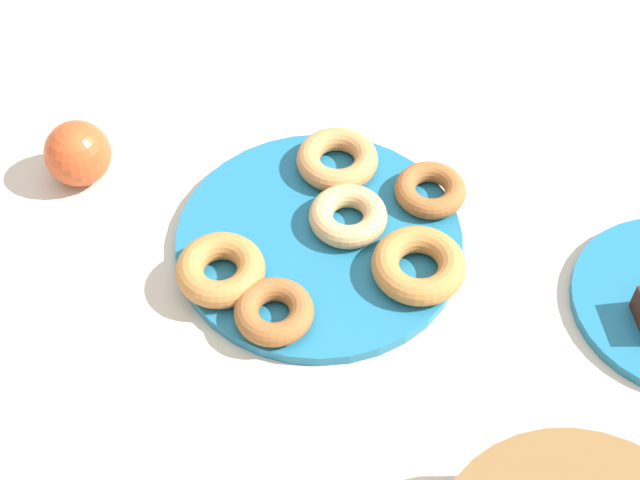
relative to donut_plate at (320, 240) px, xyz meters
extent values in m
plane|color=beige|center=(0.00, 0.00, -0.01)|extent=(2.40, 2.40, 0.00)
cylinder|color=#1E6B93|center=(0.00, 0.00, 0.00)|extent=(0.30, 0.30, 0.01)
torus|color=#BC7A3D|center=(-0.10, 0.05, 0.02)|extent=(0.13, 0.13, 0.03)
torus|color=#C6844C|center=(-0.02, -0.10, 0.02)|extent=(0.10, 0.10, 0.03)
torus|color=#995B2D|center=(0.04, 0.10, 0.02)|extent=(0.11, 0.11, 0.02)
torus|color=tan|center=(-0.03, -0.02, 0.02)|extent=(0.10, 0.10, 0.03)
torus|color=#BC7A3D|center=(0.10, 0.06, 0.02)|extent=(0.10, 0.10, 0.03)
torus|color=#995B2D|center=(-0.12, -0.05, 0.02)|extent=(0.10, 0.10, 0.02)
sphere|color=#CC4C23|center=(0.26, -0.10, 0.03)|extent=(0.07, 0.07, 0.07)
camera|label=1|loc=(0.00, 0.61, 0.75)|focal=51.84mm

